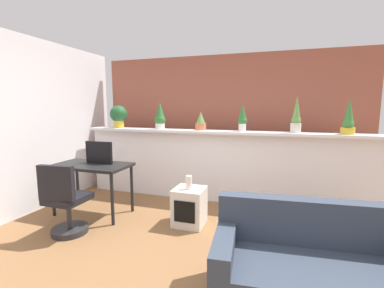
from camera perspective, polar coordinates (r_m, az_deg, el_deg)
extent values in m
plane|color=brown|center=(2.91, -3.46, -24.95)|extent=(12.00, 12.00, 0.00)
cube|color=white|center=(4.47, 5.90, -4.99)|extent=(4.78, 0.16, 1.15)
cube|color=white|center=(4.34, 5.90, 2.59)|extent=(4.78, 0.35, 0.04)
cube|color=#9E5442|center=(4.96, 7.47, 4.14)|extent=(4.78, 0.10, 2.50)
cube|color=white|center=(4.44, -35.03, 2.95)|extent=(0.12, 4.40, 2.60)
cylinder|color=gold|center=(5.11, -15.38, 4.15)|extent=(0.18, 0.18, 0.14)
sphere|color=#235B2D|center=(5.10, -15.45, 6.22)|extent=(0.31, 0.31, 0.31)
cylinder|color=silver|center=(4.68, -6.85, 3.81)|extent=(0.16, 0.16, 0.10)
sphere|color=#2D7033|center=(4.67, -6.88, 5.12)|extent=(0.19, 0.19, 0.19)
cone|color=#2D7033|center=(4.66, -6.91, 7.28)|extent=(0.16, 0.16, 0.27)
cylinder|color=#C66B42|center=(4.45, 1.86, 3.75)|extent=(0.18, 0.18, 0.11)
cone|color=#669E4C|center=(4.44, 1.87, 5.72)|extent=(0.15, 0.15, 0.19)
cylinder|color=silver|center=(4.31, 10.70, 3.52)|extent=(0.12, 0.12, 0.12)
sphere|color=#2D7033|center=(4.30, 10.74, 4.89)|extent=(0.15, 0.15, 0.15)
cone|color=#2D7033|center=(4.29, 10.79, 6.90)|extent=(0.12, 0.12, 0.24)
cylinder|color=silver|center=(4.26, 21.31, 3.23)|extent=(0.15, 0.15, 0.15)
sphere|color=#669E4C|center=(4.25, 21.39, 4.75)|extent=(0.13, 0.13, 0.13)
cone|color=#669E4C|center=(4.25, 21.52, 7.36)|extent=(0.11, 0.11, 0.33)
cylinder|color=gold|center=(4.35, 30.35, 2.45)|extent=(0.18, 0.18, 0.10)
sphere|color=#3D843D|center=(4.34, 30.43, 3.67)|extent=(0.15, 0.15, 0.15)
cone|color=#3D843D|center=(4.33, 30.62, 6.27)|extent=(0.13, 0.13, 0.33)
cylinder|color=black|center=(4.39, -27.64, -9.12)|extent=(0.04, 0.04, 0.71)
cylinder|color=black|center=(3.77, -16.71, -11.32)|extent=(0.04, 0.04, 0.71)
cylinder|color=black|center=(4.74, -23.31, -7.63)|extent=(0.04, 0.04, 0.71)
cylinder|color=black|center=(4.16, -12.76, -9.30)|extent=(0.04, 0.04, 0.71)
cube|color=black|center=(4.15, -20.66, -4.33)|extent=(1.10, 0.60, 0.04)
cube|color=black|center=(4.13, -19.30, -1.73)|extent=(0.43, 0.04, 0.33)
cylinder|color=#262628|center=(3.85, -24.65, -16.39)|extent=(0.44, 0.44, 0.07)
cylinder|color=#333333|center=(3.78, -24.84, -13.55)|extent=(0.06, 0.06, 0.34)
cube|color=black|center=(3.71, -25.03, -10.52)|extent=(0.44, 0.44, 0.08)
cube|color=black|center=(3.49, -27.08, -7.49)|extent=(0.45, 0.13, 0.42)
cube|color=silver|center=(3.68, -0.55, -13.20)|extent=(0.40, 0.40, 0.50)
cube|color=black|center=(3.51, -1.56, -14.27)|extent=(0.28, 0.04, 0.28)
cylinder|color=silver|center=(3.53, -0.69, -8.25)|extent=(0.08, 0.08, 0.18)
cube|color=#333D4C|center=(2.51, 24.80, -26.12)|extent=(1.62, 0.90, 0.40)
cube|color=#333D4C|center=(2.59, 23.95, -15.01)|extent=(1.57, 0.30, 0.40)
cube|color=#333D4C|center=(2.32, 6.96, -20.33)|extent=(0.23, 0.77, 0.16)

